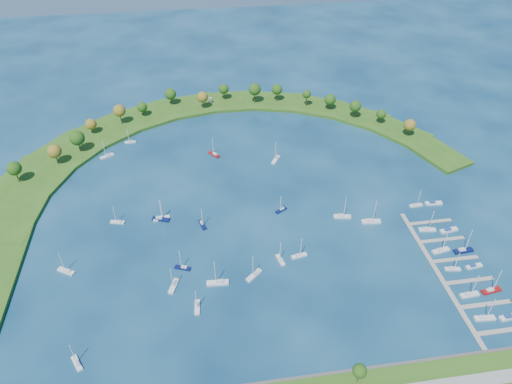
{
  "coord_description": "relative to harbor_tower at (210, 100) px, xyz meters",
  "views": [
    {
      "loc": [
        -24.22,
        -191.2,
        158.03
      ],
      "look_at": [
        5.0,
        5.0,
        4.0
      ],
      "focal_mm": 32.8,
      "sensor_mm": 36.0,
      "label": 1
    }
  ],
  "objects": [
    {
      "name": "ground",
      "position": [
        11.62,
        -116.19,
        -4.12
      ],
      "size": [
        700.0,
        700.0,
        0.0
      ],
      "primitive_type": "plane",
      "color": "#082948",
      "rests_on": "ground"
    },
    {
      "name": "breakwater",
      "position": [
        -34.71,
        -67.47,
        -3.13
      ],
      "size": [
        286.74,
        247.64,
        2.0
      ],
      "color": "#2D5215",
      "rests_on": "ground"
    },
    {
      "name": "breakwater_trees",
      "position": [
        -5.08,
        -29.78,
        6.59
      ],
      "size": [
        243.07,
        91.65,
        14.92
      ],
      "color": "#382314",
      "rests_on": "breakwater"
    },
    {
      "name": "harbor_tower",
      "position": [
        0.0,
        0.0,
        0.0
      ],
      "size": [
        2.6,
        2.6,
        4.13
      ],
      "color": "gray",
      "rests_on": "breakwater"
    },
    {
      "name": "dock_system",
      "position": [
        96.91,
        -177.19,
        -3.77
      ],
      "size": [
        24.28,
        82.0,
        1.6
      ],
      "color": "gray",
      "rests_on": "ground"
    },
    {
      "name": "moored_boat_0",
      "position": [
        -56.0,
        -121.01,
        -3.25
      ],
      "size": [
        7.41,
        3.61,
        10.5
      ],
      "rotation": [
        0.0,
        0.0,
        2.91
      ],
      "color": "silver",
      "rests_on": "ground"
    },
    {
      "name": "moored_boat_1",
      "position": [
        33.91,
        -76.86,
        -3.18
      ],
      "size": [
        6.82,
        8.91,
        13.12
      ],
      "rotation": [
        0.0,
        0.0,
        4.16
      ],
      "color": "silver",
      "rests_on": "ground"
    },
    {
      "name": "moored_boat_2",
      "position": [
        -23.95,
        -157.49,
        -3.24
      ],
      "size": [
        7.65,
        4.66,
        10.89
      ],
      "rotation": [
        0.0,
        0.0,
        2.76
      ],
      "color": "#0A1243",
      "rests_on": "ground"
    },
    {
      "name": "moored_boat_3",
      "position": [
        -18.53,
        -180.66,
        -3.23
      ],
      "size": [
        2.74,
        7.76,
        11.19
      ],
      "rotation": [
        0.0,
        0.0,
        4.63
      ],
      "color": "silver",
      "rests_on": "ground"
    },
    {
      "name": "moored_boat_4",
      "position": [
        -34.32,
        -122.04,
        -3.18
      ],
      "size": [
        9.28,
        5.31,
        13.16
      ],
      "rotation": [
        0.0,
        0.0,
        5.95
      ],
      "color": "#0A1243",
      "rests_on": "ground"
    },
    {
      "name": "moored_boat_5",
      "position": [
        -54.45,
        -43.34,
        -3.26
      ],
      "size": [
        6.79,
        1.97,
        9.96
      ],
      "rotation": [
        0.0,
        0.0,
        3.13
      ],
      "color": "silver",
      "rests_on": "ground"
    },
    {
      "name": "moored_boat_6",
      "position": [
        30.01,
        -157.85,
        -3.24
      ],
      "size": [
        7.81,
        3.57,
        11.08
      ],
      "rotation": [
        0.0,
        0.0,
        0.2
      ],
      "color": "silver",
      "rests_on": "ground"
    },
    {
      "name": "moored_boat_7",
      "position": [
        -67.46,
        -58.08,
        -3.2
      ],
      "size": [
        8.35,
        6.19,
        12.22
      ],
      "rotation": [
        0.0,
        0.0,
        3.67
      ],
      "color": "silver",
      "rests_on": "ground"
    },
    {
      "name": "moored_boat_8",
      "position": [
        -64.29,
        -200.2,
        -3.24
      ],
      "size": [
        5.33,
        7.57,
        10.96
      ],
      "rotation": [
        0.0,
        0.0,
        2.06
      ],
      "color": "silver",
      "rests_on": "ground"
    },
    {
      "name": "moored_boat_9",
      "position": [
        28.04,
        -123.93,
        -3.26
      ],
      "size": [
        6.82,
        5.18,
        10.03
      ],
      "rotation": [
        0.0,
        0.0,
        3.69
      ],
      "color": "#0A1243",
      "rests_on": "ground"
    },
    {
      "name": "moored_boat_10",
      "position": [
        -34.09,
        -121.43,
        -3.2
      ],
      "size": [
        8.81,
        4.02,
        12.5
      ],
      "rotation": [
        0.0,
        0.0,
        0.2
      ],
      "color": "silver",
      "rests_on": "ground"
    },
    {
      "name": "moored_boat_11",
      "position": [
        20.9,
        -159.26,
        -3.24
      ],
      "size": [
        3.56,
        7.58,
        10.74
      ],
      "rotation": [
        0.0,
        0.0,
        1.79
      ],
      "color": "silver",
      "rests_on": "ground"
    },
    {
      "name": "moored_boat_12",
      "position": [
        -8.93,
        -168.84,
        -3.14
      ],
      "size": [
        9.81,
        3.31,
        14.2
      ],
      "rotation": [
        0.0,
        0.0,
        3.08
      ],
      "color": "silver",
      "rests_on": "ground"
    },
    {
      "name": "moored_boat_13",
      "position": [
        58.1,
        -133.71,
        -3.18
      ],
      "size": [
        9.12,
        4.01,
        12.97
      ],
      "rotation": [
        0.0,
        0.0,
        6.1
      ],
      "color": "silver",
      "rests_on": "ground"
    },
    {
      "name": "moored_boat_14",
      "position": [
        -2.59,
        -65.9,
        -3.21
      ],
      "size": [
        6.85,
        7.97,
        12.14
      ],
      "rotation": [
        0.0,
        0.0,
        2.22
      ],
      "color": "maroon",
      "rests_on": "ground"
    },
    {
      "name": "moored_boat_15",
      "position": [
        7.5,
        -166.75,
        -3.19
      ],
      "size": [
        8.15,
        7.63,
        12.84
      ],
      "rotation": [
        0.0,
        0.0,
        3.87
      ],
      "color": "silver",
      "rests_on": "ground"
    },
    {
      "name": "moored_boat_16",
      "position": [
        -28.15,
        -167.68,
        -3.2
      ],
      "size": [
        5.09,
        8.68,
        12.33
      ],
      "rotation": [
        0.0,
        0.0,
        4.36
      ],
      "color": "silver",
      "rests_on": "ground"
    },
    {
      "name": "moored_boat_17",
      "position": [
        -76.1,
        -151.92,
        -3.2
      ],
      "size": [
        8.44,
        6.42,
        12.41
      ],
      "rotation": [
        0.0,
        0.0,
        2.59
      ],
      "color": "silver",
      "rests_on": "ground"
    },
    {
      "name": "moored_boat_18",
      "position": [
        71.51,
        -139.67,
        -3.14
      ],
      "size": [
        9.8,
        3.66,
        14.08
      ],
      "rotation": [
        0.0,
        0.0,
        -0.1
      ],
      "color": "silver",
      "rests_on": "ground"
    },
    {
      "name": "moored_boat_19",
      "position": [
        -13.5,
        -129.22,
        -3.24
      ],
      "size": [
        4.0,
        7.8,
        11.04
      ],
      "rotation": [
        0.0,
        0.0,
        4.98
      ],
      "color": "#0A1243",
      "rests_on": "ground"
    },
    {
      "name": "docked_boat_0",
      "position": [
        97.13,
        -203.63,
        -3.2
      ],
      "size": [
        8.67,
        3.02,
        12.51
      ],
      "rotation": [
        0.0,
        0.0,
        -0.08
      ],
      "color": "silver",
      "rests_on": "ground"
    },
    {
      "name": "docked_boat_1",
      "position": [
        107.59,
        -204.61,
        -3.44
      ],
      "size": [
        9.2,
        3.39,
        1.83
      ],
      "rotation": [
        0.0,
        0.0,
        0.1
      ],
      "color": "silver",
      "rests_on": "ground"
    },
    {
      "name": "docked_boat_2",
      "position": [
        97.13,
        -191.36,
        -3.2
      ],
      "size": [
        8.55,
        2.86,
        12.38
      ],
      "rotation": [
        0.0,
        0.0,
        0.06
      ],
      "color": "silver",
      "rests_on": "ground"
    },
    {
      "name": "docked_boat_3",
      "position": [
        107.62,
        -190.6,
        -3.18
      ],
      "size": [
        9.12,
        3.65,
        13.03
      ],
      "rotation": [
        0.0,
        0.0,
        0.13
      ],
      "color": "maroon",
      "rests_on": "ground"
    },
    {
      "name": "docked_boat_4",
      "position": [
        97.16,
        -176.23,
        -3.25
      ],
      "size": [
        7.31,
        3.07,
        10.42
      ],
      "rotation": [
        0.0,
        0.0,
        -0.16
      ],
      "color": "silver",
      "rests_on": "ground"
    },
    {
      "name": "docked_boat_5",
      "position": [
        107.6,
        -176.14,
        -3.53
      ],
      "size": [
        8.03,
        3.08,
        1.6
      ],
      "rotation": [
        0.0,
        0.0,
        0.12
      ],
      "color": "silver",
      "rests_on": "ground"
    },
    {
      "name": "docked_boat_6",
      "position": [
        97.13,
        -164.47,
        -3.18
      ],
      "size": [
        9.1,
        3.95,
        12.94
      ],
      "rotation": [
        0.0,
        0.0,
        0.17
      ],
      "color": "silver",
      "rests_on": "ground"
    },
    {
      "name": "docked_boat_7",
      "position": [
        107.61,
        -166.11,
        -3.15
      ],
      "size": [
        9.51,
        3.15,
        13.78
      ],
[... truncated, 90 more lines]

